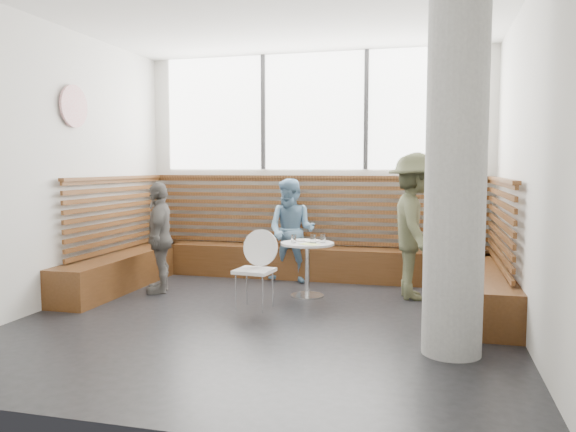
% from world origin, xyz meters
% --- Properties ---
extents(room, '(5.00, 5.00, 3.20)m').
position_xyz_m(room, '(0.00, 0.00, 1.60)').
color(room, silver).
rests_on(room, ground).
extents(booth, '(5.00, 2.50, 1.44)m').
position_xyz_m(booth, '(0.00, 1.77, 0.41)').
color(booth, '#452711').
rests_on(booth, ground).
extents(concrete_column, '(0.50, 0.50, 3.20)m').
position_xyz_m(concrete_column, '(1.85, -0.60, 1.60)').
color(concrete_column, gray).
rests_on(concrete_column, ground).
extents(wall_art, '(0.03, 0.50, 0.50)m').
position_xyz_m(wall_art, '(-2.46, 0.40, 2.30)').
color(wall_art, white).
rests_on(wall_art, room).
extents(cafe_table, '(0.65, 0.65, 0.67)m').
position_xyz_m(cafe_table, '(0.21, 1.14, 0.48)').
color(cafe_table, silver).
rests_on(cafe_table, ground).
extents(cafe_chair, '(0.42, 0.41, 0.87)m').
position_xyz_m(cafe_chair, '(-0.24, 0.49, 0.51)').
color(cafe_chair, white).
rests_on(cafe_chair, ground).
extents(adult_man, '(0.85, 1.24, 1.76)m').
position_xyz_m(adult_man, '(1.48, 1.39, 0.88)').
color(adult_man, '#474A31').
rests_on(adult_man, ground).
extents(child_back, '(0.76, 0.64, 1.42)m').
position_xyz_m(child_back, '(-0.19, 1.93, 0.71)').
color(child_back, '#6188A9').
rests_on(child_back, ground).
extents(child_left, '(0.60, 0.88, 1.39)m').
position_xyz_m(child_left, '(-1.66, 0.93, 0.70)').
color(child_left, '#605C57').
rests_on(child_left, ground).
extents(plate_near, '(0.22, 0.22, 0.02)m').
position_xyz_m(plate_near, '(0.13, 1.29, 0.68)').
color(plate_near, white).
rests_on(plate_near, cafe_table).
extents(plate_far, '(0.21, 0.21, 0.01)m').
position_xyz_m(plate_far, '(0.24, 1.24, 0.67)').
color(plate_far, white).
rests_on(plate_far, cafe_table).
extents(glass_left, '(0.06, 0.06, 0.10)m').
position_xyz_m(glass_left, '(0.05, 1.09, 0.72)').
color(glass_left, white).
rests_on(glass_left, cafe_table).
extents(glass_mid, '(0.07, 0.07, 0.11)m').
position_xyz_m(glass_mid, '(0.29, 1.10, 0.72)').
color(glass_mid, white).
rests_on(glass_mid, cafe_table).
extents(glass_right, '(0.06, 0.06, 0.10)m').
position_xyz_m(glass_right, '(0.39, 1.19, 0.72)').
color(glass_right, white).
rests_on(glass_right, cafe_table).
extents(menu_card, '(0.26, 0.22, 0.00)m').
position_xyz_m(menu_card, '(0.27, 1.00, 0.67)').
color(menu_card, '#A5C64C').
rests_on(menu_card, cafe_table).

